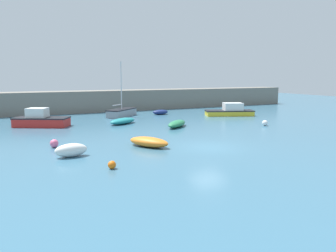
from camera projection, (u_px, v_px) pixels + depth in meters
The scene contains 13 objects.
ground_plane at pixel (208, 148), 23.40m from camera, with size 120.00×120.00×0.20m, color #38667F.
harbor_breakwater at pixel (105, 101), 47.09m from camera, with size 62.92×3.70×2.95m, color slate.
cabin_cruiser_white at pixel (230, 111), 41.80m from camera, with size 6.43×4.31×1.62m.
dinghy_near_pier at pixel (160, 112), 42.97m from camera, with size 2.15×1.23×0.63m.
rowboat_white_midwater at pixel (123, 121), 34.54m from camera, with size 3.75×2.99×0.63m.
rowboat_blue_near at pixel (177, 124), 32.44m from camera, with size 3.47×3.29×0.66m.
fishing_dinghy_green at pixel (71, 150), 20.57m from camera, with size 2.10×1.09×0.85m.
sailboat_tall_mast at pixel (122, 112), 40.83m from camera, with size 4.70×4.43×6.79m.
open_tender_yellow at pixel (149, 142), 23.49m from camera, with size 2.78×3.44×0.70m.
motorboat_with_cabin at pixel (41, 120), 32.76m from camera, with size 5.66×4.44×1.86m.
mooring_buoy_white at pixel (265, 123), 33.30m from camera, with size 0.58×0.58×0.58m, color white.
mooring_buoy_orange at pixel (112, 165), 17.92m from camera, with size 0.45×0.45×0.45m, color orange.
mooring_buoy_pink at pixel (54, 143), 23.23m from camera, with size 0.59×0.59×0.59m, color #EA668C.
Camera 1 is at (-12.70, -19.25, 5.07)m, focal length 35.00 mm.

